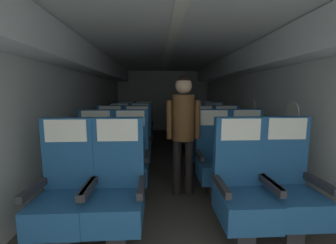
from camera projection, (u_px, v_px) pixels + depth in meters
ground at (168, 164)px, 4.10m from camera, size 3.42×7.72×0.02m
fuselage_shell at (168, 81)px, 4.12m from camera, size 3.30×7.37×2.14m
seat_a_left_window at (65, 193)px, 1.88m from camera, size 0.48×0.50×1.12m
seat_a_left_aisle at (118, 192)px, 1.91m from camera, size 0.48×0.50×1.12m
seat_a_right_aisle at (289, 188)px, 1.98m from camera, size 0.48×0.50×1.12m
seat_a_right_window at (242, 190)px, 1.94m from camera, size 0.48×0.50×1.12m
seat_b_left_window at (96, 161)px, 2.77m from camera, size 0.48×0.50×1.12m
seat_b_left_aisle at (131, 160)px, 2.78m from camera, size 0.48×0.50×1.12m
seat_b_right_aisle at (248, 158)px, 2.87m from camera, size 0.48×0.50×1.12m
seat_b_right_window at (215, 159)px, 2.83m from camera, size 0.48×0.50×1.12m
seat_c_left_window at (110, 144)px, 3.67m from camera, size 0.48×0.50×1.12m
seat_c_left_aisle at (137, 144)px, 3.67m from camera, size 0.48×0.50×1.12m
seat_c_right_aisle at (227, 143)px, 3.74m from camera, size 0.48×0.50×1.12m
seat_c_right_window at (202, 143)px, 3.72m from camera, size 0.48×0.50×1.12m
seat_d_left_window at (120, 134)px, 4.54m from camera, size 0.48×0.50×1.12m
seat_d_left_aisle at (141, 134)px, 4.56m from camera, size 0.48×0.50×1.12m
seat_d_right_aisle at (214, 133)px, 4.63m from camera, size 0.48×0.50×1.12m
seat_d_right_window at (193, 133)px, 4.63m from camera, size 0.48×0.50×1.12m
seat_e_left_window at (126, 127)px, 5.45m from camera, size 0.48×0.50×1.12m
seat_e_left_aisle at (144, 127)px, 5.45m from camera, size 0.48×0.50×1.12m
seat_e_right_aisle at (205, 126)px, 5.54m from camera, size 0.48×0.50×1.12m
seat_e_right_window at (187, 126)px, 5.52m from camera, size 0.48×0.50×1.12m
flight_attendant at (183, 123)px, 2.76m from camera, size 0.43×0.28×1.56m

